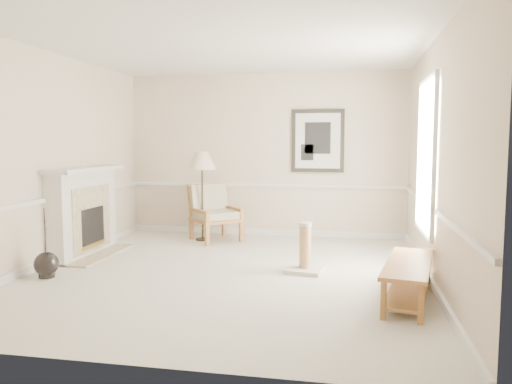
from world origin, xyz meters
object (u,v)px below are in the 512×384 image
floor_lamp (202,163)px  bench (408,275)px  scratching_post (305,257)px  floor_vase (46,265)px  armchair (213,210)px

floor_lamp → bench: floor_lamp is taller
scratching_post → floor_lamp: bearing=136.8°
floor_vase → floor_lamp: bearing=66.0°
floor_vase → floor_lamp: size_ratio=0.58×
floor_lamp → bench: (3.10, -2.79, -1.04)m
floor_vase → scratching_post: (3.12, 0.87, 0.04)m
floor_vase → armchair: size_ratio=0.83×
bench → scratching_post: size_ratio=2.36×
armchair → scratching_post: (1.77, -1.90, -0.31)m
armchair → bench: 4.13m
bench → armchair: bearing=135.6°
scratching_post → armchair: bearing=132.9°
floor_lamp → bench: bearing=-42.0°
floor_vase → floor_lamp: 3.16m
floor_vase → armchair: bearing=63.9°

